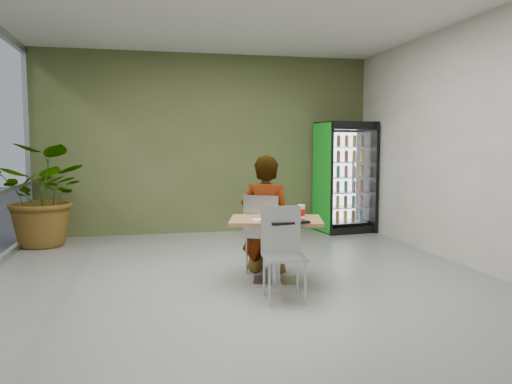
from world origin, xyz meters
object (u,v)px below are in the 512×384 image
Objects in this scene: chair_near at (282,245)px; seated_woman at (266,226)px; chair_far at (263,227)px; beverage_fridge at (345,177)px; cafeteria_tray at (286,221)px; potted_plant at (45,195)px; dining_table at (276,237)px; soda_cup at (301,212)px.

chair_near is 1.07m from seated_woman.
beverage_fridge is (2.14, 2.61, 0.43)m from chair_far.
cafeteria_tray is 0.27× the size of potted_plant.
dining_table is 0.39m from cafeteria_tray.
chair_far is 0.49× the size of beverage_fridge.
potted_plant is (-2.99, 2.31, 0.22)m from seated_woman.
chair_far is 2.29× the size of cafeteria_tray.
soda_cup is at bearing 150.30° from chair_far.
dining_table is 1.24× the size of chair_near.
chair_near is 0.32m from cafeteria_tray.
soda_cup is (0.29, -0.02, 0.29)m from dining_table.
beverage_fridge reaches higher than potted_plant.
soda_cup is (0.33, -0.52, 0.25)m from chair_far.
cafeteria_tray is (0.07, -0.81, 0.19)m from chair_far.
chair_far is at bearing -136.85° from beverage_fridge.
soda_cup is (0.36, 0.51, 0.27)m from chair_near.
chair_near is 4.26m from beverage_fridge.
seated_woman is 1.10× the size of potted_plant.
chair_far is at bearing 94.19° from dining_table.
chair_far is 1.03× the size of chair_near.
seated_woman reaches higher than chair_near.
cafeteria_tray is at bearing 119.33° from seated_woman.
potted_plant is at bearing 138.66° from soda_cup.
dining_table is 2.75× the size of cafeteria_tray.
chair_near is 0.47× the size of beverage_fridge.
soda_cup reaches higher than dining_table.
beverage_fridge is at bearing 55.85° from dining_table.
cafeteria_tray is at bearing 122.80° from chair_far.
seated_woman is 4.13× the size of cafeteria_tray.
potted_plant reaches higher than cafeteria_tray.
potted_plant is at bearing -9.74° from seated_woman.
dining_table is 0.67× the size of seated_woman.
soda_cup reaches higher than cafeteria_tray.
seated_woman reaches higher than dining_table.
dining_table is at bearing -43.78° from potted_plant.
seated_woman is 11.59× the size of soda_cup.
soda_cup is 3.62m from beverage_fridge.
seated_woman reaches higher than chair_far.
chair_far is at bearing 122.28° from soda_cup.
cafeteria_tray reaches higher than dining_table.
chair_far is 3.77m from potted_plant.
beverage_fridge is at bearing -101.40° from chair_far.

